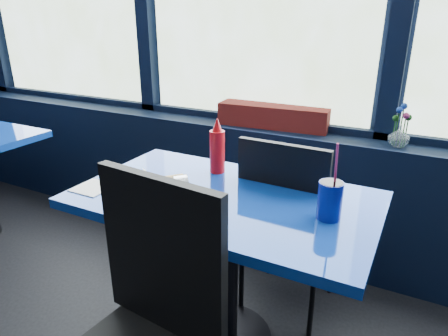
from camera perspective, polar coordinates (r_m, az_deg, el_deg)
window_sill at (r=2.58m, az=3.04°, el=-2.38°), size 5.00×0.26×0.80m
near_table at (r=1.69m, az=0.03°, el=-9.49°), size 1.20×0.70×0.75m
chair_near_front at (r=1.23m, az=-11.62°, el=-22.48°), size 0.50×0.51×1.02m
chair_near_back at (r=1.91m, az=9.04°, el=-7.02°), size 0.43×0.44×0.94m
planter_box at (r=2.40m, az=7.06°, el=7.39°), size 0.66×0.21×0.13m
flower_vase at (r=2.20m, az=23.78°, el=4.50°), size 0.11×0.11×0.22m
food_basket at (r=1.61m, az=-9.38°, el=-2.92°), size 0.30×0.30×0.09m
ketchup_bottle at (r=1.80m, az=-0.97°, el=2.83°), size 0.07×0.07×0.26m
soda_cup at (r=1.45m, az=14.89°, el=-4.38°), size 0.09×0.09×0.29m
napkin at (r=1.76m, az=-18.23°, el=-2.68°), size 0.14×0.14×0.00m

